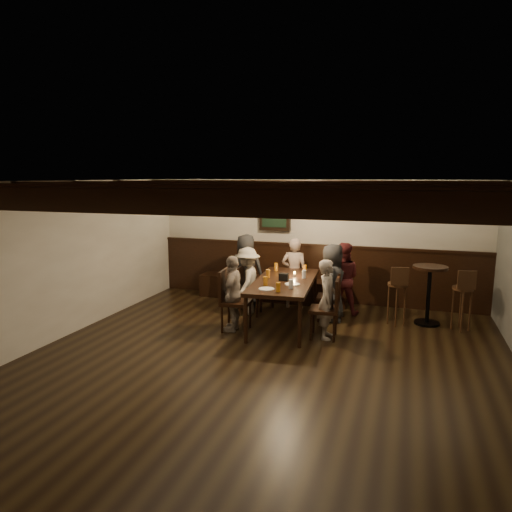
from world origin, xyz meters
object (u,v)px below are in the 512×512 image
(chair_left_near, at_px, (249,300))
(person_right_near, at_px, (332,283))
(person_bench_centre, at_px, (294,273))
(person_right_far, at_px, (327,299))
(person_bench_left, at_px, (246,271))
(bar_stool_left, at_px, (397,303))
(chair_right_far, at_px, (325,320))
(chair_right_near, at_px, (330,305))
(person_left_far, at_px, (233,293))
(dining_table, at_px, (284,284))
(person_bench_right, at_px, (342,278))
(person_left_near, at_px, (247,281))
(bar_stool_right, at_px, (461,308))
(chair_left_far, at_px, (235,312))
(high_top_table, at_px, (429,286))

(chair_left_near, distance_m, person_right_near, 1.52)
(person_bench_centre, xyz_separation_m, person_right_far, (0.87, -1.43, -0.06))
(person_bench_left, distance_m, person_right_far, 2.13)
(bar_stool_left, bearing_deg, chair_left_near, 173.52)
(chair_right_far, height_order, person_right_far, person_right_far)
(chair_right_near, bearing_deg, person_left_far, 121.51)
(dining_table, xyz_separation_m, chair_right_far, (0.75, -0.39, -0.42))
(person_bench_left, relative_size, person_bench_right, 1.07)
(person_bench_right, bearing_deg, person_bench_centre, -9.46)
(chair_right_near, xyz_separation_m, person_left_near, (-1.46, -0.12, 0.35))
(person_left_near, bearing_deg, bar_stool_right, 89.53)
(dining_table, height_order, chair_left_near, chair_left_near)
(chair_left_near, height_order, person_left_near, person_left_near)
(bar_stool_right, bearing_deg, chair_left_far, -173.16)
(person_bench_centre, bearing_deg, person_right_far, 116.57)
(person_bench_left, relative_size, person_bench_centre, 1.05)
(chair_left_near, distance_m, chair_left_far, 0.90)
(person_bench_left, relative_size, bar_stool_left, 1.38)
(chair_right_near, bearing_deg, person_left_near, 90.00)
(person_bench_left, distance_m, person_right_near, 1.71)
(chair_right_far, distance_m, bar_stool_right, 2.28)
(person_bench_centre, bearing_deg, bar_stool_right, 167.44)
(chair_right_far, relative_size, person_left_far, 0.76)
(person_bench_left, bearing_deg, chair_left_near, 111.99)
(person_left_far, relative_size, person_right_far, 1.00)
(chair_right_near, relative_size, person_left_near, 0.71)
(person_left_near, height_order, bar_stool_left, person_left_near)
(person_left_far, bearing_deg, person_bench_centre, 153.43)
(chair_right_far, distance_m, bar_stool_left, 1.43)
(person_left_near, relative_size, person_left_far, 1.00)
(person_left_far, relative_size, bar_stool_right, 1.21)
(high_top_table, height_order, bar_stool_right, bar_stool_right)
(person_bench_right, xyz_separation_m, person_right_near, (-0.11, -0.46, 0.02))
(chair_right_near, relative_size, person_right_near, 0.65)
(dining_table, bearing_deg, bar_stool_right, 8.47)
(chair_right_far, distance_m, person_right_far, 0.33)
(person_bench_right, relative_size, high_top_table, 1.30)
(person_right_far, bearing_deg, high_top_table, -56.10)
(person_bench_right, xyz_separation_m, bar_stool_right, (1.96, -0.32, -0.27))
(chair_left_near, distance_m, person_bench_left, 0.65)
(person_left_far, bearing_deg, chair_left_near, 177.98)
(person_bench_left, xyz_separation_m, bar_stool_right, (3.75, -0.17, -0.32))
(chair_left_far, distance_m, chair_right_far, 1.44)
(person_bench_centre, distance_m, person_bench_right, 0.91)
(person_right_near, distance_m, bar_stool_left, 1.11)
(chair_right_near, distance_m, person_right_far, 0.97)
(chair_left_far, distance_m, person_left_near, 0.95)
(dining_table, bearing_deg, person_right_far, -30.96)
(person_left_far, bearing_deg, person_bench_right, 129.29)
(dining_table, distance_m, person_right_near, 0.88)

